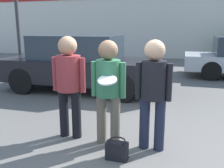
% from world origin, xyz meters
% --- Properties ---
extents(ground_plane, '(56.00, 56.00, 0.00)m').
position_xyz_m(ground_plane, '(0.00, 0.00, 0.00)').
color(ground_plane, '#5B5956').
extents(storefront_building, '(24.00, 0.22, 3.73)m').
position_xyz_m(storefront_building, '(0.00, 11.65, 1.90)').
color(storefront_building, silver).
rests_on(storefront_building, ground).
extents(person_left, '(0.56, 0.39, 1.64)m').
position_xyz_m(person_left, '(-0.92, 0.19, 0.98)').
color(person_left, black).
rests_on(person_left, ground).
extents(person_middle_with_frisbee, '(0.53, 0.57, 1.59)m').
position_xyz_m(person_middle_with_frisbee, '(-0.25, 0.13, 0.94)').
color(person_middle_with_frisbee, '#665B4C').
rests_on(person_middle_with_frisbee, ground).
extents(person_right, '(0.52, 0.35, 1.61)m').
position_xyz_m(person_right, '(0.42, 0.13, 0.95)').
color(person_right, '#1E2338').
rests_on(person_right, ground).
extents(parked_car_near, '(4.47, 1.79, 1.55)m').
position_xyz_m(parked_car_near, '(-1.99, 3.12, 0.78)').
color(parked_car_near, black).
rests_on(parked_car_near, ground).
extents(handbag, '(0.30, 0.23, 0.29)m').
position_xyz_m(handbag, '(0.01, -0.32, 0.14)').
color(handbag, black).
rests_on(handbag, ground).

